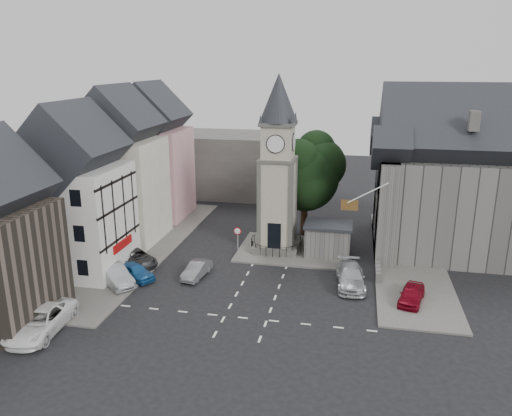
% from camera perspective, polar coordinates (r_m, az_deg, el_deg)
% --- Properties ---
extents(ground, '(120.00, 120.00, 0.00)m').
position_cam_1_polar(ground, '(40.34, 0.54, -8.78)').
color(ground, black).
rests_on(ground, ground).
extents(pavement_west, '(6.00, 30.00, 0.14)m').
position_cam_1_polar(pavement_west, '(49.20, -12.56, -4.35)').
color(pavement_west, '#595651').
rests_on(pavement_west, ground).
extents(pavement_east, '(6.00, 26.00, 0.14)m').
position_cam_1_polar(pavement_east, '(47.33, 16.95, -5.53)').
color(pavement_east, '#595651').
rests_on(pavement_east, ground).
extents(central_island, '(10.00, 8.00, 0.16)m').
position_cam_1_polar(central_island, '(47.37, 4.19, -4.79)').
color(central_island, '#595651').
rests_on(central_island, ground).
extents(road_markings, '(20.00, 8.00, 0.01)m').
position_cam_1_polar(road_markings, '(35.54, -1.20, -12.47)').
color(road_markings, silver).
rests_on(road_markings, ground).
extents(clock_tower, '(4.86, 4.86, 16.25)m').
position_cam_1_polar(clock_tower, '(45.29, 2.51, 4.86)').
color(clock_tower, '#4C4944').
rests_on(clock_tower, ground).
extents(stone_shelter, '(4.30, 3.30, 3.08)m').
position_cam_1_polar(stone_shelter, '(46.12, 8.22, -3.57)').
color(stone_shelter, '#575450').
rests_on(stone_shelter, ground).
extents(town_tree, '(7.20, 7.20, 10.80)m').
position_cam_1_polar(town_tree, '(50.14, 5.67, 4.58)').
color(town_tree, black).
rests_on(town_tree, ground).
extents(warning_sign_post, '(0.70, 0.19, 2.85)m').
position_cam_1_polar(warning_sign_post, '(45.12, -2.13, -3.22)').
color(warning_sign_post, black).
rests_on(warning_sign_post, ground).
extents(terrace_pink, '(8.10, 7.60, 12.80)m').
position_cam_1_polar(terrace_pink, '(57.47, -11.71, 5.44)').
color(terrace_pink, '#CD8D91').
rests_on(terrace_pink, ground).
extents(terrace_cream, '(8.10, 7.60, 12.80)m').
position_cam_1_polar(terrace_cream, '(50.38, -15.24, 3.68)').
color(terrace_cream, beige).
rests_on(terrace_cream, ground).
extents(terrace_tudor, '(8.10, 7.60, 12.00)m').
position_cam_1_polar(terrace_tudor, '(43.69, -19.82, 0.85)').
color(terrace_tudor, silver).
rests_on(terrace_tudor, ground).
extents(backdrop_west, '(20.00, 10.00, 8.00)m').
position_cam_1_polar(backdrop_west, '(67.88, -4.91, 5.14)').
color(backdrop_west, '#4C4944').
rests_on(backdrop_west, ground).
extents(east_building, '(14.40, 11.40, 12.60)m').
position_cam_1_polar(east_building, '(48.87, 21.45, 2.36)').
color(east_building, '#575450').
rests_on(east_building, ground).
extents(east_boundary_wall, '(0.40, 16.00, 0.90)m').
position_cam_1_polar(east_boundary_wall, '(48.85, 13.52, -4.09)').
color(east_boundary_wall, '#575450').
rests_on(east_boundary_wall, ground).
extents(flagpole, '(3.68, 0.10, 2.74)m').
position_cam_1_polar(flagpole, '(41.13, 12.66, 1.69)').
color(flagpole, white).
rests_on(flagpole, ground).
extents(car_west_blue, '(4.17, 3.27, 1.33)m').
position_cam_1_polar(car_west_blue, '(42.32, -13.68, -7.05)').
color(car_west_blue, '#1B5496').
rests_on(car_west_blue, ground).
extents(car_west_silver, '(4.63, 4.33, 1.55)m').
position_cam_1_polar(car_west_silver, '(41.76, -15.86, -7.37)').
color(car_west_silver, '#9EA2A6').
rests_on(car_west_silver, ground).
extents(car_west_grey, '(5.19, 4.78, 1.35)m').
position_cam_1_polar(car_west_grey, '(45.10, -13.55, -5.53)').
color(car_west_grey, '#2C2C2E').
rests_on(car_west_grey, ground).
extents(car_island_silver, '(1.79, 3.86, 1.23)m').
position_cam_1_polar(car_island_silver, '(41.82, -6.80, -7.04)').
color(car_island_silver, gray).
rests_on(car_island_silver, ground).
extents(car_island_east, '(2.62, 5.45, 1.53)m').
position_cam_1_polar(car_island_east, '(40.63, 10.74, -7.71)').
color(car_island_east, '#B0B3B9').
rests_on(car_island_east, ground).
extents(car_east_red, '(2.48, 4.15, 1.32)m').
position_cam_1_polar(car_east_red, '(39.05, 17.36, -9.40)').
color(car_east_red, maroon).
rests_on(car_east_red, ground).
extents(van_sw_white, '(3.15, 6.11, 1.65)m').
position_cam_1_polar(van_sw_white, '(36.38, -23.41, -11.75)').
color(van_sw_white, white).
rests_on(van_sw_white, ground).
extents(pedestrian, '(0.60, 0.40, 1.63)m').
position_cam_1_polar(pedestrian, '(45.64, 16.56, -5.31)').
color(pedestrian, beige).
rests_on(pedestrian, ground).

